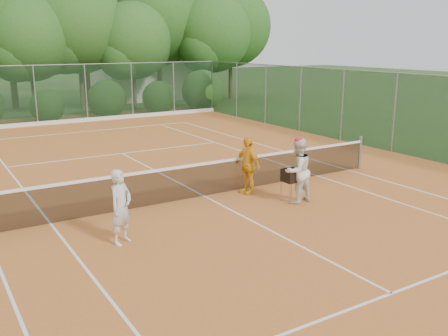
{
  "coord_description": "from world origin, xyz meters",
  "views": [
    {
      "loc": [
        -6.4,
        -11.41,
        4.13
      ],
      "look_at": [
        -0.12,
        -1.2,
        1.1
      ],
      "focal_mm": 40.0,
      "sensor_mm": 36.0,
      "label": 1
    }
  ],
  "objects_px": {
    "player_center_grp": "(298,171)",
    "player_white": "(121,207)",
    "player_yellow": "(248,165)",
    "ball_hopper": "(291,176)"
  },
  "relations": [
    {
      "from": "player_center_grp",
      "to": "player_yellow",
      "type": "height_order",
      "value": "player_center_grp"
    },
    {
      "from": "player_yellow",
      "to": "ball_hopper",
      "type": "distance_m",
      "value": 1.38
    },
    {
      "from": "player_white",
      "to": "player_center_grp",
      "type": "height_order",
      "value": "player_center_grp"
    },
    {
      "from": "player_center_grp",
      "to": "ball_hopper",
      "type": "bearing_deg",
      "value": 144.75
    },
    {
      "from": "player_center_grp",
      "to": "player_yellow",
      "type": "xyz_separation_m",
      "value": [
        -0.63,
        1.38,
        -0.06
      ]
    },
    {
      "from": "player_white",
      "to": "player_center_grp",
      "type": "bearing_deg",
      "value": -28.75
    },
    {
      "from": "player_center_grp",
      "to": "player_white",
      "type": "bearing_deg",
      "value": -177.34
    },
    {
      "from": "player_center_grp",
      "to": "player_yellow",
      "type": "distance_m",
      "value": 1.52
    },
    {
      "from": "player_white",
      "to": "ball_hopper",
      "type": "xyz_separation_m",
      "value": [
        4.76,
        0.32,
        -0.09
      ]
    },
    {
      "from": "player_white",
      "to": "player_center_grp",
      "type": "relative_size",
      "value": 0.91
    }
  ]
}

